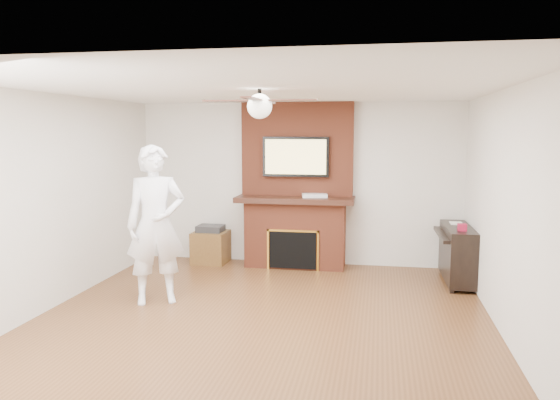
% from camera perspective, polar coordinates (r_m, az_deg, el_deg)
% --- Properties ---
extents(room_shell, '(5.36, 5.86, 2.86)m').
position_cam_1_polar(room_shell, '(5.81, -2.10, -0.85)').
color(room_shell, '#512F18').
rests_on(room_shell, ground).
extents(fireplace, '(1.78, 0.64, 2.50)m').
position_cam_1_polar(fireplace, '(8.32, 1.69, -0.16)').
color(fireplace, brown).
rests_on(fireplace, ground).
extents(tv, '(1.00, 0.08, 0.60)m').
position_cam_1_polar(tv, '(8.22, 1.66, 4.54)').
color(tv, black).
rests_on(tv, fireplace).
extents(ceiling_fan, '(1.21, 1.21, 0.31)m').
position_cam_1_polar(ceiling_fan, '(5.76, -2.15, 9.87)').
color(ceiling_fan, black).
rests_on(ceiling_fan, room_shell).
extents(person, '(0.83, 0.73, 1.90)m').
position_cam_1_polar(person, '(6.69, -12.85, -2.53)').
color(person, white).
rests_on(person, ground).
extents(side_table, '(0.53, 0.53, 0.60)m').
position_cam_1_polar(side_table, '(8.69, -7.25, -4.73)').
color(side_table, brown).
rests_on(side_table, ground).
extents(piano, '(0.46, 1.19, 0.87)m').
position_cam_1_polar(piano, '(7.86, 18.00, -5.24)').
color(piano, black).
rests_on(piano, ground).
extents(cable_box, '(0.40, 0.28, 0.05)m').
position_cam_1_polar(cable_box, '(8.18, 3.63, 0.48)').
color(cable_box, silver).
rests_on(cable_box, fireplace).
extents(candle_orange, '(0.07, 0.07, 0.12)m').
position_cam_1_polar(candle_orange, '(8.30, 0.84, -6.76)').
color(candle_orange, '#EC481B').
rests_on(candle_orange, ground).
extents(candle_cream, '(0.09, 0.09, 0.11)m').
position_cam_1_polar(candle_cream, '(8.27, 1.53, -6.86)').
color(candle_cream, '#C6B09D').
rests_on(candle_cream, ground).
extents(candle_blue, '(0.06, 0.06, 0.08)m').
position_cam_1_polar(candle_blue, '(8.28, 3.40, -6.94)').
color(candle_blue, teal).
rests_on(candle_blue, ground).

